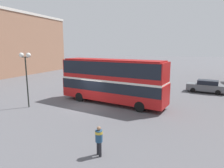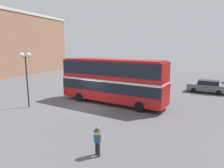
{
  "view_description": "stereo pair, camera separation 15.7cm",
  "coord_description": "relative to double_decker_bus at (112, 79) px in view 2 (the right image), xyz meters",
  "views": [
    {
      "loc": [
        9.09,
        -16.67,
        5.71
      ],
      "look_at": [
        1.87,
        1.94,
        2.04
      ],
      "focal_mm": 32.0,
      "sensor_mm": 36.0,
      "label": 1
    },
    {
      "loc": [
        9.24,
        -16.61,
        5.71
      ],
      "look_at": [
        1.87,
        1.94,
        2.04
      ],
      "focal_mm": 32.0,
      "sensor_mm": 36.0,
      "label": 2
    }
  ],
  "objects": [
    {
      "name": "pedestrian_foreground",
      "position": [
        3.03,
        -9.7,
        -1.58
      ],
      "size": [
        0.57,
        0.57,
        1.65
      ],
      "rotation": [
        0.0,
        0.0,
        4.05
      ],
      "color": "#232328",
      "rests_on": "ground_plane"
    },
    {
      "name": "ground_plane",
      "position": [
        -1.87,
        -1.94,
        -2.59
      ],
      "size": [
        240.0,
        240.0,
        0.0
      ],
      "primitive_type": "plane",
      "color": "#5B5B60"
    },
    {
      "name": "street_lamp_twin_globe",
      "position": [
        -7.04,
        -4.15,
        1.64
      ],
      "size": [
        1.27,
        0.43,
        5.23
      ],
      "color": "black",
      "rests_on": "ground_plane"
    },
    {
      "name": "parked_car_kerb_far",
      "position": [
        0.0,
        14.02,
        -1.81
      ],
      "size": [
        4.58,
        2.79,
        1.54
      ],
      "rotation": [
        0.0,
        0.0,
        2.9
      ],
      "color": "silver",
      "rests_on": "ground_plane"
    },
    {
      "name": "double_decker_bus",
      "position": [
        0.0,
        0.0,
        0.0
      ],
      "size": [
        11.43,
        4.36,
        4.53
      ],
      "rotation": [
        0.0,
        0.0,
        -0.17
      ],
      "color": "red",
      "rests_on": "ground_plane"
    },
    {
      "name": "parked_car_kerb_near",
      "position": [
        9.42,
        9.08,
        -1.78
      ],
      "size": [
        4.8,
        2.39,
        1.61
      ],
      "rotation": [
        0.0,
        0.0,
        3.0
      ],
      "color": "slate",
      "rests_on": "ground_plane"
    }
  ]
}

